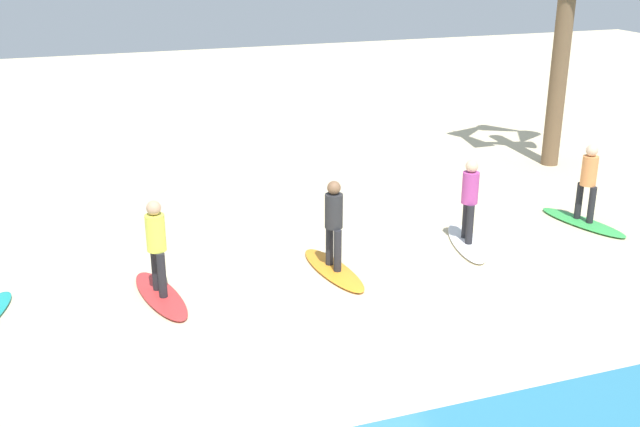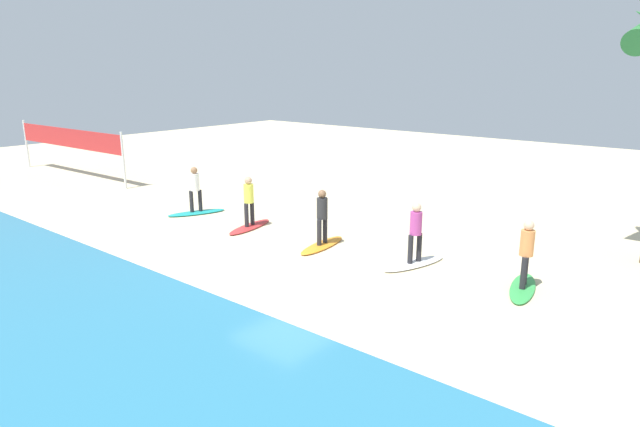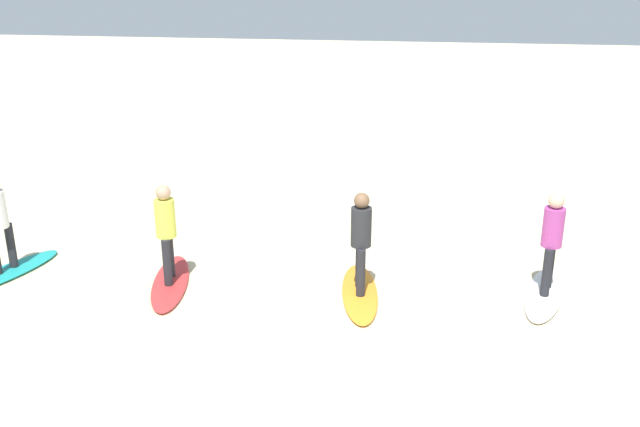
% 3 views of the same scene
% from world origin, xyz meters
% --- Properties ---
extents(ground_plane, '(60.00, 60.00, 0.00)m').
position_xyz_m(ground_plane, '(0.00, 0.00, 0.00)').
color(ground_plane, beige).
extents(surfboard_green, '(1.05, 2.17, 0.09)m').
position_xyz_m(surfboard_green, '(-5.92, -1.98, 0.04)').
color(surfboard_green, green).
rests_on(surfboard_green, ground).
extents(surfer_green, '(0.32, 0.45, 1.64)m').
position_xyz_m(surfer_green, '(-5.92, -1.98, 1.04)').
color(surfer_green, '#232328').
rests_on(surfer_green, surfboard_green).
extents(surfboard_white, '(1.11, 2.17, 0.09)m').
position_xyz_m(surfboard_white, '(-3.05, -1.81, 0.04)').
color(surfboard_white, white).
rests_on(surfboard_white, ground).
extents(surfer_white, '(0.32, 0.45, 1.64)m').
position_xyz_m(surfer_white, '(-3.05, -1.81, 1.04)').
color(surfer_white, '#232328').
rests_on(surfer_white, surfboard_white).
extents(surfboard_orange, '(0.80, 2.15, 0.09)m').
position_xyz_m(surfboard_orange, '(-0.12, -1.47, 0.04)').
color(surfboard_orange, orange).
rests_on(surfboard_orange, ground).
extents(surfer_orange, '(0.32, 0.46, 1.64)m').
position_xyz_m(surfer_orange, '(-0.12, -1.47, 1.04)').
color(surfer_orange, '#232328').
rests_on(surfer_orange, surfboard_orange).
extents(surfboard_red, '(0.93, 2.17, 0.09)m').
position_xyz_m(surfboard_red, '(2.98, -1.46, 0.04)').
color(surfboard_red, red).
rests_on(surfboard_red, ground).
extents(surfer_red, '(0.32, 0.45, 1.64)m').
position_xyz_m(surfer_red, '(2.98, -1.46, 1.04)').
color(surfer_red, '#232328').
rests_on(surfer_red, surfboard_red).
extents(surfboard_teal, '(1.33, 2.15, 0.09)m').
position_xyz_m(surfboard_teal, '(5.84, -1.51, 0.04)').
color(surfboard_teal, teal).
rests_on(surfboard_teal, ground).
extents(surfer_teal, '(0.32, 0.43, 1.64)m').
position_xyz_m(surfer_teal, '(5.84, -1.51, 1.04)').
color(surfer_teal, '#232328').
rests_on(surfer_teal, surfboard_teal).
extents(volleyball_net, '(9.10, 0.34, 2.50)m').
position_xyz_m(volleyball_net, '(16.24, -2.16, 1.79)').
color(volleyball_net, silver).
rests_on(volleyball_net, ground).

